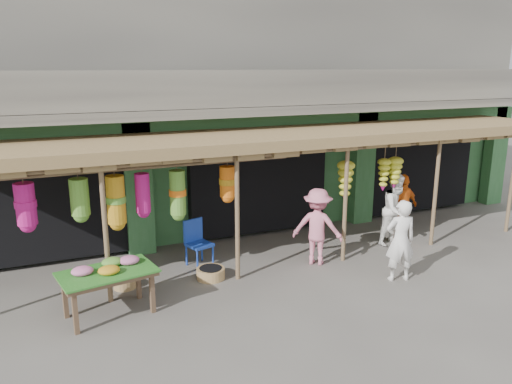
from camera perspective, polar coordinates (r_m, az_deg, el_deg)
name	(u,v)px	position (r m, az deg, el deg)	size (l,w,h in m)	color
ground	(299,264)	(11.01, 4.89, -8.17)	(80.00, 80.00, 0.00)	#514C47
building	(221,95)	(14.66, -4.01, 11.00)	(16.40, 6.80, 7.00)	gray
awning	(277,142)	(10.93, 2.37, 5.74)	(14.00, 2.70, 2.79)	brown
flower_table	(108,273)	(8.95, -16.57, -8.88)	(1.72, 1.20, 0.94)	brown
blue_chair	(197,240)	(10.82, -6.79, -5.46)	(0.60, 0.61, 1.00)	#1A3BA9
basket_left	(125,283)	(10.15, -14.75, -10.05)	(0.43, 0.43, 0.18)	olive
basket_mid	(211,273)	(10.26, -5.20, -9.23)	(0.57, 0.57, 0.22)	#9B6D45
basket_right	(212,274)	(10.21, -5.10, -9.37)	(0.47, 0.47, 0.22)	#A26F4B
person_front	(400,241)	(10.30, 16.17, -5.36)	(0.61, 0.40, 1.66)	silver
person_right	(396,209)	(12.32, 15.75, -1.93)	(0.85, 0.66, 1.74)	white
person_vendor	(402,208)	(12.59, 16.38, -1.77)	(0.99, 0.41, 1.68)	orange
person_shopper	(317,227)	(10.80, 7.03, -3.94)	(1.08, 0.62, 1.67)	#D8728B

